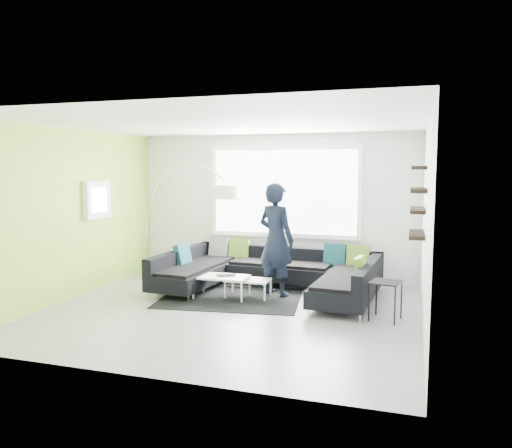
{
  "coord_description": "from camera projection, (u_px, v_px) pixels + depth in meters",
  "views": [
    {
      "loc": [
        2.58,
        -6.85,
        2.13
      ],
      "look_at": [
        0.13,
        0.9,
        1.24
      ],
      "focal_mm": 35.0,
      "sensor_mm": 36.0,
      "label": 1
    }
  ],
  "objects": [
    {
      "name": "arc_lamp",
      "position": [
        147.0,
        222.0,
        9.71
      ],
      "size": [
        2.24,
        1.38,
        2.22
      ],
      "primitive_type": null,
      "rotation": [
        0.0,
        0.0,
        -0.24
      ],
      "color": "silver",
      "rests_on": "ground"
    },
    {
      "name": "sectional_sofa",
      "position": [
        268.0,
        274.0,
        8.55
      ],
      "size": [
        3.74,
        2.46,
        0.78
      ],
      "rotation": [
        0.0,
        0.0,
        -0.07
      ],
      "color": "black",
      "rests_on": "ground"
    },
    {
      "name": "coffee_table",
      "position": [
        235.0,
        287.0,
        8.3
      ],
      "size": [
        1.15,
        0.7,
        0.37
      ],
      "primitive_type": "cube",
      "rotation": [
        0.0,
        0.0,
        0.03
      ],
      "color": "white",
      "rests_on": "ground"
    },
    {
      "name": "person",
      "position": [
        276.0,
        240.0,
        8.38
      ],
      "size": [
        1.04,
        0.98,
        1.91
      ],
      "primitive_type": "imported",
      "rotation": [
        0.0,
        0.0,
        2.72
      ],
      "color": "black",
      "rests_on": "ground"
    },
    {
      "name": "laptop",
      "position": [
        226.0,
        276.0,
        8.21
      ],
      "size": [
        0.47,
        0.44,
        0.03
      ],
      "primitive_type": "imported",
      "rotation": [
        0.0,
        0.0,
        0.42
      ],
      "color": "black",
      "rests_on": "coffee_table"
    },
    {
      "name": "rug",
      "position": [
        231.0,
        298.0,
        8.25
      ],
      "size": [
        2.47,
        1.94,
        0.01
      ],
      "primitive_type": "cube",
      "rotation": [
        0.0,
        0.0,
        0.14
      ],
      "color": "black",
      "rests_on": "ground"
    },
    {
      "name": "side_table",
      "position": [
        385.0,
        301.0,
        7.06
      ],
      "size": [
        0.48,
        0.48,
        0.55
      ],
      "primitive_type": "cube",
      "rotation": [
        0.0,
        0.0,
        -0.21
      ],
      "color": "black",
      "rests_on": "ground"
    },
    {
      "name": "ground",
      "position": [
        230.0,
        312.0,
        7.5
      ],
      "size": [
        5.5,
        5.5,
        0.0
      ],
      "primitive_type": "plane",
      "color": "slate",
      "rests_on": "ground"
    },
    {
      "name": "room_shell",
      "position": [
        236.0,
        191.0,
        7.48
      ],
      "size": [
        5.54,
        5.04,
        2.82
      ],
      "color": "silver",
      "rests_on": "ground"
    }
  ]
}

